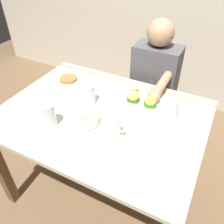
{
  "coord_description": "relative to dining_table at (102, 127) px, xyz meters",
  "views": [
    {
      "loc": [
        0.55,
        -0.93,
        1.61
      ],
      "look_at": [
        0.07,
        0.0,
        0.78
      ],
      "focal_mm": 37.36,
      "sensor_mm": 36.0,
      "label": 1
    }
  ],
  "objects": [
    {
      "name": "ground_plane",
      "position": [
        0.0,
        0.0,
        -0.63
      ],
      "size": [
        6.0,
        6.0,
        0.0
      ],
      "primitive_type": "plane",
      "color": "brown"
    },
    {
      "name": "water_glass_near",
      "position": [
        -0.12,
        0.07,
        0.16
      ],
      "size": [
        0.07,
        0.07,
        0.13
      ],
      "color": "silver",
      "rests_on": "dining_table"
    },
    {
      "name": "eggs_benedict_plate",
      "position": [
        0.18,
        0.19,
        0.13
      ],
      "size": [
        0.27,
        0.27,
        0.09
      ],
      "color": "white",
      "rests_on": "dining_table"
    },
    {
      "name": "coffee_mug",
      "position": [
        0.14,
        -0.11,
        0.16
      ],
      "size": [
        0.11,
        0.08,
        0.09
      ],
      "color": "white",
      "rests_on": "dining_table"
    },
    {
      "name": "dining_table",
      "position": [
        0.0,
        0.0,
        0.0
      ],
      "size": [
        1.2,
        0.9,
        0.74
      ],
      "color": "beige",
      "rests_on": "ground_plane"
    },
    {
      "name": "diner_person",
      "position": [
        0.13,
        0.6,
        0.02
      ],
      "size": [
        0.34,
        0.54,
        1.14
      ],
      "color": "#33333D",
      "rests_on": "ground_plane"
    },
    {
      "name": "water_glass_far",
      "position": [
        -0.2,
        -0.21,
        0.17
      ],
      "size": [
        0.08,
        0.08,
        0.14
      ],
      "color": "silver",
      "rests_on": "dining_table"
    },
    {
      "name": "side_plate",
      "position": [
        -0.39,
        0.21,
        0.12
      ],
      "size": [
        0.2,
        0.2,
        0.04
      ],
      "color": "white",
      "rests_on": "dining_table"
    },
    {
      "name": "fork",
      "position": [
        0.13,
        -0.32,
        0.11
      ],
      "size": [
        0.16,
        0.03,
        0.0
      ],
      "color": "silver",
      "rests_on": "dining_table"
    },
    {
      "name": "fruit_bowl",
      "position": [
        -0.02,
        -0.12,
        0.14
      ],
      "size": [
        0.12,
        0.12,
        0.06
      ],
      "color": "white",
      "rests_on": "dining_table"
    },
    {
      "name": "water_glass_extra",
      "position": [
        0.38,
        0.14,
        0.17
      ],
      "size": [
        0.07,
        0.07,
        0.13
      ],
      "color": "silver",
      "rests_on": "dining_table"
    }
  ]
}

